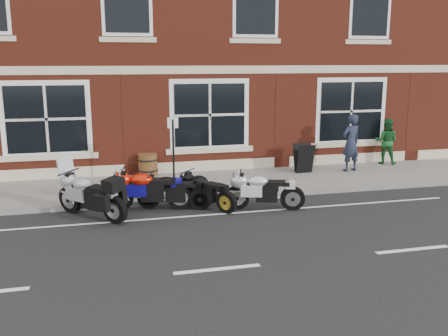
{
  "coord_description": "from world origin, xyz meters",
  "views": [
    {
      "loc": [
        -1.89,
        -11.2,
        3.7
      ],
      "look_at": [
        1.26,
        1.6,
        0.84
      ],
      "focal_mm": 40.0,
      "sensor_mm": 36.0,
      "label": 1
    }
  ],
  "objects_px": {
    "parking_sign": "(173,149)",
    "a_board_sign": "(304,158)",
    "moto_sport_red": "(148,188)",
    "moto_sport_black": "(206,190)",
    "barrel_planter": "(148,165)",
    "moto_sport_silver": "(263,189)",
    "pedestrian_right": "(386,141)",
    "moto_naked_black": "(173,190)",
    "moto_touring_silver": "(90,193)",
    "pedestrian_left": "(351,143)"
  },
  "relations": [
    {
      "from": "moto_sport_silver",
      "to": "moto_naked_black",
      "type": "height_order",
      "value": "moto_sport_silver"
    },
    {
      "from": "moto_touring_silver",
      "to": "moto_sport_silver",
      "type": "distance_m",
      "value": 4.22
    },
    {
      "from": "moto_sport_red",
      "to": "parking_sign",
      "type": "relative_size",
      "value": 1.03
    },
    {
      "from": "moto_sport_silver",
      "to": "pedestrian_right",
      "type": "bearing_deg",
      "value": -39.08
    },
    {
      "from": "moto_naked_black",
      "to": "moto_sport_red",
      "type": "bearing_deg",
      "value": 101.18
    },
    {
      "from": "moto_sport_silver",
      "to": "moto_naked_black",
      "type": "xyz_separation_m",
      "value": [
        -2.2,
        0.59,
        -0.03
      ]
    },
    {
      "from": "moto_sport_black",
      "to": "parking_sign",
      "type": "bearing_deg",
      "value": 75.4
    },
    {
      "from": "moto_sport_red",
      "to": "moto_sport_silver",
      "type": "relative_size",
      "value": 1.09
    },
    {
      "from": "moto_sport_silver",
      "to": "parking_sign",
      "type": "relative_size",
      "value": 0.95
    },
    {
      "from": "pedestrian_right",
      "to": "a_board_sign",
      "type": "bearing_deg",
      "value": 45.0
    },
    {
      "from": "moto_sport_silver",
      "to": "moto_naked_black",
      "type": "bearing_deg",
      "value": 92.32
    },
    {
      "from": "moto_sport_silver",
      "to": "pedestrian_left",
      "type": "xyz_separation_m",
      "value": [
        4.0,
        3.06,
        0.54
      ]
    },
    {
      "from": "moto_sport_silver",
      "to": "pedestrian_right",
      "type": "height_order",
      "value": "pedestrian_right"
    },
    {
      "from": "moto_naked_black",
      "to": "parking_sign",
      "type": "height_order",
      "value": "parking_sign"
    },
    {
      "from": "a_board_sign",
      "to": "barrel_planter",
      "type": "relative_size",
      "value": 1.34
    },
    {
      "from": "moto_sport_red",
      "to": "pedestrian_left",
      "type": "xyz_separation_m",
      "value": [
        6.81,
        2.39,
        0.5
      ]
    },
    {
      "from": "moto_sport_black",
      "to": "moto_touring_silver",
      "type": "bearing_deg",
      "value": 143.78
    },
    {
      "from": "pedestrian_right",
      "to": "moto_touring_silver",
      "type": "bearing_deg",
      "value": 53.71
    },
    {
      "from": "moto_sport_silver",
      "to": "barrel_planter",
      "type": "relative_size",
      "value": 2.78
    },
    {
      "from": "moto_naked_black",
      "to": "pedestrian_left",
      "type": "xyz_separation_m",
      "value": [
        6.2,
        2.48,
        0.57
      ]
    },
    {
      "from": "moto_touring_silver",
      "to": "moto_sport_silver",
      "type": "height_order",
      "value": "moto_touring_silver"
    },
    {
      "from": "moto_sport_red",
      "to": "moto_naked_black",
      "type": "relative_size",
      "value": 1.17
    },
    {
      "from": "pedestrian_right",
      "to": "moto_naked_black",
      "type": "bearing_deg",
      "value": 56.76
    },
    {
      "from": "moto_sport_silver",
      "to": "a_board_sign",
      "type": "bearing_deg",
      "value": -19.78
    },
    {
      "from": "moto_sport_black",
      "to": "moto_naked_black",
      "type": "distance_m",
      "value": 0.83
    },
    {
      "from": "moto_sport_silver",
      "to": "moto_sport_black",
      "type": "bearing_deg",
      "value": 89.37
    },
    {
      "from": "moto_sport_red",
      "to": "moto_sport_black",
      "type": "distance_m",
      "value": 1.44
    },
    {
      "from": "moto_touring_silver",
      "to": "pedestrian_right",
      "type": "xyz_separation_m",
      "value": [
        10.0,
        3.48,
        0.33
      ]
    },
    {
      "from": "pedestrian_right",
      "to": "parking_sign",
      "type": "xyz_separation_m",
      "value": [
        -7.78,
        -1.99,
        0.39
      ]
    },
    {
      "from": "parking_sign",
      "to": "barrel_planter",
      "type": "bearing_deg",
      "value": 103.68
    },
    {
      "from": "moto_touring_silver",
      "to": "pedestrian_left",
      "type": "distance_m",
      "value": 8.65
    },
    {
      "from": "moto_sport_black",
      "to": "moto_naked_black",
      "type": "relative_size",
      "value": 0.86
    },
    {
      "from": "pedestrian_left",
      "to": "pedestrian_right",
      "type": "height_order",
      "value": "pedestrian_left"
    },
    {
      "from": "barrel_planter",
      "to": "parking_sign",
      "type": "distance_m",
      "value": 2.32
    },
    {
      "from": "parking_sign",
      "to": "moto_sport_black",
      "type": "bearing_deg",
      "value": -67.27
    },
    {
      "from": "moto_sport_red",
      "to": "a_board_sign",
      "type": "relative_size",
      "value": 2.28
    },
    {
      "from": "pedestrian_right",
      "to": "parking_sign",
      "type": "distance_m",
      "value": 8.04
    },
    {
      "from": "a_board_sign",
      "to": "barrel_planter",
      "type": "xyz_separation_m",
      "value": [
        -4.95,
        0.73,
        -0.12
      ]
    },
    {
      "from": "moto_touring_silver",
      "to": "moto_sport_silver",
      "type": "xyz_separation_m",
      "value": [
        4.21,
        -0.37,
        -0.07
      ]
    },
    {
      "from": "a_board_sign",
      "to": "parking_sign",
      "type": "height_order",
      "value": "parking_sign"
    },
    {
      "from": "moto_sport_black",
      "to": "a_board_sign",
      "type": "distance_m",
      "value": 4.73
    },
    {
      "from": "moto_touring_silver",
      "to": "a_board_sign",
      "type": "bearing_deg",
      "value": -19.61
    },
    {
      "from": "barrel_planter",
      "to": "parking_sign",
      "type": "xyz_separation_m",
      "value": [
        0.53,
        -2.1,
        0.84
      ]
    },
    {
      "from": "moto_naked_black",
      "to": "moto_touring_silver",
      "type": "bearing_deg",
      "value": 115.09
    },
    {
      "from": "moto_touring_silver",
      "to": "moto_sport_black",
      "type": "distance_m",
      "value": 2.83
    },
    {
      "from": "pedestrian_left",
      "to": "moto_sport_black",
      "type": "bearing_deg",
      "value": 11.05
    },
    {
      "from": "moto_sport_silver",
      "to": "moto_naked_black",
      "type": "distance_m",
      "value": 2.27
    },
    {
      "from": "parking_sign",
      "to": "a_board_sign",
      "type": "bearing_deg",
      "value": 16.85
    },
    {
      "from": "moto_sport_black",
      "to": "parking_sign",
      "type": "height_order",
      "value": "parking_sign"
    },
    {
      "from": "moto_sport_silver",
      "to": "moto_touring_silver",
      "type": "bearing_deg",
      "value": 102.18
    }
  ]
}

